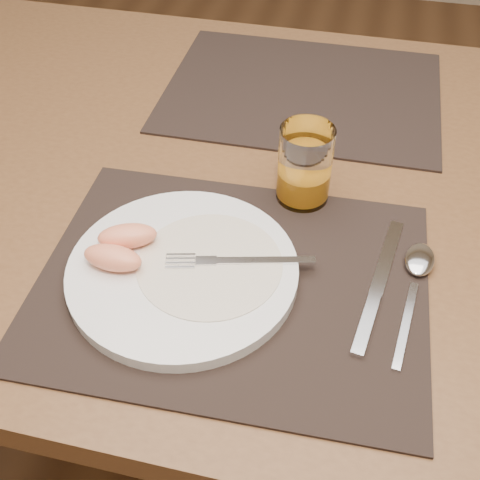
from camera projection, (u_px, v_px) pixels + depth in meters
name	position (u px, v px, depth m)	size (l,w,h in m)	color
ground	(269.00, 430.00, 1.38)	(5.00, 5.00, 0.00)	#56361D
table	(284.00, 216.00, 0.91)	(1.40, 0.90, 0.75)	brown
placemat_near	(232.00, 282.00, 0.70)	(0.45, 0.35, 0.00)	black
placemat_far	(302.00, 91.00, 1.01)	(0.45, 0.35, 0.00)	black
plate	(183.00, 271.00, 0.70)	(0.27, 0.27, 0.02)	white
plate_dressing	(210.00, 264.00, 0.70)	(0.17, 0.17, 0.00)	white
fork	(227.00, 261.00, 0.70)	(0.17, 0.06, 0.00)	silver
knife	(375.00, 294.00, 0.68)	(0.05, 0.22, 0.01)	silver
spoon	(418.00, 268.00, 0.71)	(0.05, 0.19, 0.01)	silver
juice_glass	(304.00, 168.00, 0.78)	(0.07, 0.07, 0.11)	white
grapefruit_wedges	(120.00, 247.00, 0.70)	(0.08, 0.08, 0.03)	#FF9568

